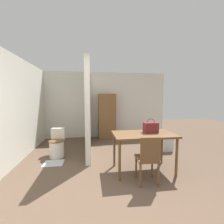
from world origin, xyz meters
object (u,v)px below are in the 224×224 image
wooden_cabinet (107,116)px  space_heater (167,143)px  dining_table (144,138)px  handbag (151,127)px  wooden_chair (148,158)px  toilet (57,145)px

wooden_cabinet → space_heater: size_ratio=3.51×
dining_table → handbag: handbag is taller
dining_table → wooden_chair: bearing=-100.7°
wooden_chair → space_heater: (1.19, 1.49, -0.24)m
wooden_chair → toilet: (-1.85, 1.56, -0.18)m
dining_table → wooden_chair: size_ratio=1.43×
wooden_cabinet → space_heater: bearing=-47.0°
dining_table → wooden_cabinet: 2.72m
space_heater → toilet: bearing=178.7°
wooden_chair → space_heater: size_ratio=1.83×
dining_table → toilet: dining_table is taller
wooden_cabinet → space_heater: 2.35m
toilet → handbag: bearing=-26.0°
dining_table → space_heater: (1.10, 1.01, -0.47)m
dining_table → space_heater: bearing=42.7°
toilet → handbag: size_ratio=2.36×
dining_table → wooden_cabinet: size_ratio=0.74×
dining_table → space_heater: 1.56m
wooden_chair → wooden_cabinet: size_ratio=0.52×
dining_table → toilet: size_ratio=1.76×
wooden_cabinet → handbag: bearing=-76.6°
toilet → handbag: (2.11, -1.03, 0.60)m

